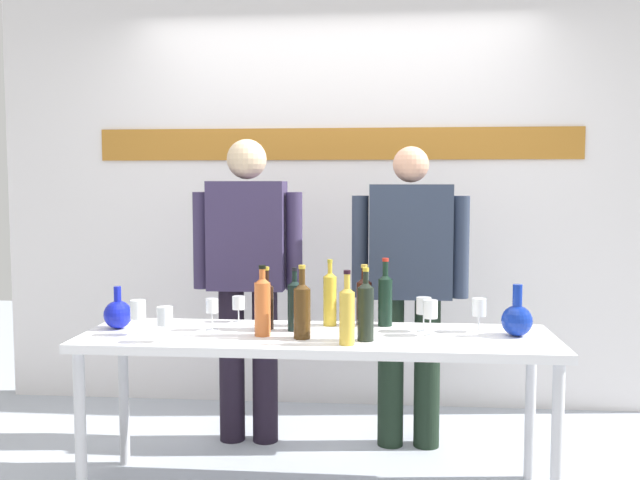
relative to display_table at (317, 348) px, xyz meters
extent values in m
cube|color=white|center=(0.00, 1.38, 0.82)|extent=(4.37, 0.10, 3.00)
cube|color=#B27025|center=(0.00, 1.33, 1.00)|extent=(3.06, 0.01, 0.20)
cube|color=white|center=(0.00, 0.00, 0.04)|extent=(2.14, 0.61, 0.04)
cylinder|color=silver|center=(-1.01, -0.26, -0.33)|extent=(0.05, 0.05, 0.71)
cylinder|color=silver|center=(1.01, -0.26, -0.33)|extent=(0.05, 0.05, 0.71)
cylinder|color=silver|center=(-1.01, 0.26, -0.33)|extent=(0.05, 0.05, 0.71)
cylinder|color=silver|center=(1.01, 0.26, -0.33)|extent=(0.05, 0.05, 0.71)
sphere|color=#131DB2|center=(-0.95, 0.04, 0.13)|extent=(0.13, 0.13, 0.13)
cylinder|color=#131DB2|center=(-0.95, 0.04, 0.23)|extent=(0.03, 0.03, 0.08)
sphere|color=#112D9B|center=(0.89, 0.04, 0.13)|extent=(0.14, 0.14, 0.14)
cylinder|color=#112D9B|center=(0.89, 0.04, 0.25)|extent=(0.04, 0.04, 0.10)
cylinder|color=black|center=(-0.53, 0.64, -0.26)|extent=(0.14, 0.14, 0.85)
cylinder|color=black|center=(-0.35, 0.64, -0.26)|extent=(0.14, 0.14, 0.85)
cube|color=#352C4C|center=(-0.44, 0.64, 0.46)|extent=(0.41, 0.22, 0.59)
cylinder|color=#352C4C|center=(-0.70, 0.64, 0.44)|extent=(0.09, 0.09, 0.53)
cylinder|color=#352C4C|center=(-0.18, 0.64, 0.44)|extent=(0.09, 0.09, 0.53)
sphere|color=#D1B48E|center=(-0.44, 0.64, 0.88)|extent=(0.22, 0.22, 0.22)
cylinder|color=black|center=(0.34, 0.64, -0.27)|extent=(0.14, 0.14, 0.82)
cylinder|color=black|center=(0.54, 0.64, -0.27)|extent=(0.14, 0.14, 0.82)
cube|color=#2D374B|center=(0.44, 0.64, 0.44)|extent=(0.44, 0.22, 0.61)
cylinder|color=#2D374B|center=(0.17, 0.64, 0.41)|extent=(0.09, 0.09, 0.55)
cylinder|color=#2D374B|center=(0.71, 0.64, 0.41)|extent=(0.09, 0.09, 0.55)
sphere|color=#E0A382|center=(0.44, 0.64, 0.85)|extent=(0.19, 0.19, 0.19)
cylinder|color=#462D11|center=(-0.06, -0.09, 0.18)|extent=(0.07, 0.07, 0.22)
cone|color=#462D11|center=(-0.06, -0.09, 0.30)|extent=(0.07, 0.07, 0.03)
cylinder|color=#462D11|center=(-0.06, -0.09, 0.33)|extent=(0.03, 0.03, 0.09)
cylinder|color=gold|center=(-0.06, -0.09, 0.38)|extent=(0.03, 0.03, 0.02)
cylinder|color=gold|center=(0.14, -0.19, 0.18)|extent=(0.07, 0.07, 0.22)
cone|color=gold|center=(0.14, -0.19, 0.30)|extent=(0.07, 0.07, 0.03)
cylinder|color=gold|center=(0.14, -0.19, 0.33)|extent=(0.03, 0.03, 0.08)
cylinder|color=black|center=(0.14, -0.19, 0.37)|extent=(0.03, 0.03, 0.02)
cylinder|color=black|center=(0.31, 0.22, 0.18)|extent=(0.07, 0.07, 0.23)
cone|color=black|center=(0.31, 0.22, 0.30)|extent=(0.07, 0.07, 0.03)
cylinder|color=black|center=(0.31, 0.22, 0.33)|extent=(0.03, 0.03, 0.09)
cylinder|color=#B42719|center=(0.31, 0.22, 0.38)|extent=(0.03, 0.03, 0.02)
cylinder|color=black|center=(0.21, 0.22, 0.17)|extent=(0.07, 0.07, 0.21)
cone|color=black|center=(0.21, 0.22, 0.29)|extent=(0.07, 0.07, 0.03)
cylinder|color=black|center=(0.21, 0.22, 0.31)|extent=(0.03, 0.03, 0.07)
cylinder|color=gold|center=(0.21, 0.22, 0.35)|extent=(0.03, 0.03, 0.02)
cylinder|color=black|center=(0.22, -0.11, 0.18)|extent=(0.07, 0.07, 0.23)
cone|color=black|center=(0.22, -0.11, 0.31)|extent=(0.07, 0.07, 0.03)
cylinder|color=black|center=(0.22, -0.11, 0.33)|extent=(0.02, 0.02, 0.07)
cylinder|color=gold|center=(0.22, -0.11, 0.38)|extent=(0.03, 0.03, 0.02)
cylinder|color=black|center=(-0.25, 0.10, 0.16)|extent=(0.07, 0.07, 0.20)
cone|color=black|center=(-0.25, 0.10, 0.28)|extent=(0.07, 0.07, 0.03)
cylinder|color=black|center=(-0.25, 0.10, 0.30)|extent=(0.02, 0.02, 0.08)
cylinder|color=gold|center=(-0.25, 0.10, 0.35)|extent=(0.03, 0.03, 0.02)
cylinder|color=gold|center=(0.04, 0.20, 0.18)|extent=(0.06, 0.06, 0.24)
cone|color=gold|center=(0.04, 0.20, 0.31)|extent=(0.06, 0.06, 0.03)
cylinder|color=gold|center=(0.04, 0.20, 0.33)|extent=(0.02, 0.02, 0.07)
cylinder|color=gold|center=(0.04, 0.20, 0.38)|extent=(0.03, 0.03, 0.02)
cylinder|color=black|center=(-0.11, 0.07, 0.17)|extent=(0.07, 0.07, 0.21)
cone|color=black|center=(-0.11, 0.07, 0.29)|extent=(0.07, 0.07, 0.03)
cylinder|color=black|center=(-0.11, 0.07, 0.31)|extent=(0.02, 0.02, 0.06)
cylinder|color=black|center=(-0.11, 0.07, 0.35)|extent=(0.03, 0.03, 0.02)
cylinder|color=#C8612C|center=(-0.24, -0.05, 0.18)|extent=(0.07, 0.07, 0.24)
cone|color=#C8612C|center=(-0.24, -0.05, 0.32)|extent=(0.07, 0.07, 0.03)
cylinder|color=#C8612C|center=(-0.24, -0.05, 0.34)|extent=(0.03, 0.03, 0.06)
cylinder|color=black|center=(-0.24, -0.05, 0.37)|extent=(0.03, 0.03, 0.02)
cylinder|color=white|center=(-0.80, -0.09, 0.07)|extent=(0.06, 0.06, 0.00)
cylinder|color=white|center=(-0.80, -0.09, 0.10)|extent=(0.01, 0.01, 0.07)
cylinder|color=white|center=(-0.80, -0.09, 0.18)|extent=(0.07, 0.07, 0.09)
cylinder|color=white|center=(-0.64, -0.21, 0.07)|extent=(0.05, 0.05, 0.00)
cylinder|color=white|center=(-0.64, -0.21, 0.10)|extent=(0.01, 0.01, 0.07)
cylinder|color=white|center=(-0.64, -0.21, 0.18)|extent=(0.07, 0.07, 0.08)
cylinder|color=white|center=(-0.41, 0.25, 0.07)|extent=(0.05, 0.05, 0.00)
cylinder|color=white|center=(-0.41, 0.25, 0.10)|extent=(0.01, 0.01, 0.06)
cylinder|color=white|center=(-0.41, 0.25, 0.16)|extent=(0.06, 0.06, 0.07)
cylinder|color=white|center=(-0.50, 0.04, 0.07)|extent=(0.06, 0.06, 0.00)
cylinder|color=white|center=(-0.50, 0.04, 0.11)|extent=(0.01, 0.01, 0.08)
cylinder|color=white|center=(-0.50, 0.04, 0.18)|extent=(0.06, 0.06, 0.07)
cylinder|color=white|center=(0.74, 0.12, 0.07)|extent=(0.06, 0.06, 0.00)
cylinder|color=white|center=(0.74, 0.12, 0.10)|extent=(0.01, 0.01, 0.07)
cylinder|color=white|center=(0.74, 0.12, 0.18)|extent=(0.06, 0.06, 0.08)
cylinder|color=white|center=(0.51, 0.02, 0.07)|extent=(0.06, 0.06, 0.00)
cylinder|color=white|center=(0.51, 0.02, 0.11)|extent=(0.01, 0.01, 0.08)
cylinder|color=white|center=(0.51, 0.02, 0.18)|extent=(0.07, 0.07, 0.08)
cylinder|color=white|center=(0.48, 0.11, 0.07)|extent=(0.06, 0.06, 0.00)
cylinder|color=white|center=(0.48, 0.11, 0.11)|extent=(0.01, 0.01, 0.08)
cylinder|color=white|center=(0.48, 0.11, 0.18)|extent=(0.07, 0.07, 0.08)
camera|label=1|loc=(0.29, -3.10, 0.74)|focal=39.10mm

